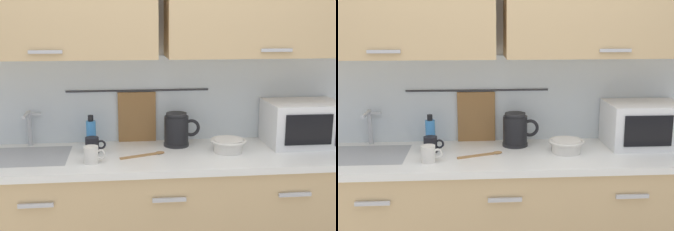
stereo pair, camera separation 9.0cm
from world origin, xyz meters
The scene contains 10 objects.
counter_unit centered at (-0.01, 0.30, 0.46)m, with size 2.53×0.64×0.90m.
back_wall_assembly centered at (0.00, 0.53, 1.52)m, with size 3.70×0.41×2.50m.
sink_faucet centered at (-0.81, 0.53, 1.04)m, with size 0.09×0.17×0.22m.
microwave centered at (0.89, 0.41, 1.04)m, with size 0.46×0.35×0.27m.
electric_kettle centered at (0.10, 0.45, 1.00)m, with size 0.23×0.16×0.21m.
dish_soap_bottle centered at (-0.43, 0.49, 0.99)m, with size 0.06×0.06×0.20m.
mug_near_sink centered at (-0.41, 0.16, 0.95)m, with size 0.12×0.08×0.09m.
mixing_bowl centered at (0.38, 0.29, 0.94)m, with size 0.21×0.21×0.08m.
mug_by_kettle centered at (-0.41, 0.35, 0.95)m, with size 0.12×0.08×0.09m.
wooden_spoon centered at (-0.09, 0.27, 0.91)m, with size 0.27×0.12×0.01m.
Camera 2 is at (-0.14, -2.15, 1.67)m, focal length 46.59 mm.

